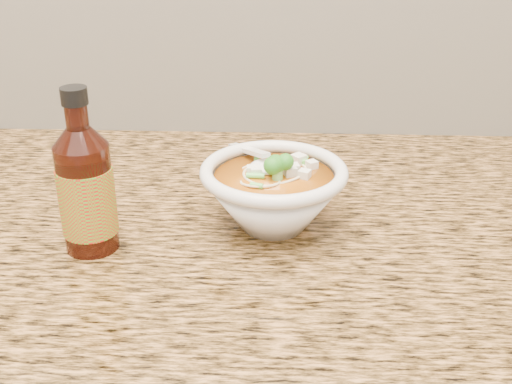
{
  "coord_description": "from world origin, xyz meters",
  "views": [
    {
      "loc": [
        0.15,
        1.02,
        1.26
      ],
      "look_at": [
        0.13,
        1.67,
        0.94
      ],
      "focal_mm": 45.0,
      "sensor_mm": 36.0,
      "label": 1
    }
  ],
  "objects": [
    {
      "name": "counter_slab",
      "position": [
        0.0,
        1.68,
        0.88
      ],
      "size": [
        4.0,
        0.68,
        0.04
      ],
      "primitive_type": "cube",
      "color": "#AA733E",
      "rests_on": "cabinet"
    },
    {
      "name": "soup_bowl",
      "position": [
        0.15,
        1.67,
        0.94
      ],
      "size": [
        0.17,
        0.18,
        0.09
      ],
      "rotation": [
        0.0,
        0.0,
        -0.2
      ],
      "color": "silver",
      "rests_on": "counter_slab"
    },
    {
      "name": "hot_sauce_bottle",
      "position": [
        -0.05,
        1.62,
        0.97
      ],
      "size": [
        0.08,
        0.08,
        0.18
      ],
      "rotation": [
        0.0,
        0.0,
        -0.33
      ],
      "color": "#3C1108",
      "rests_on": "counter_slab"
    }
  ]
}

